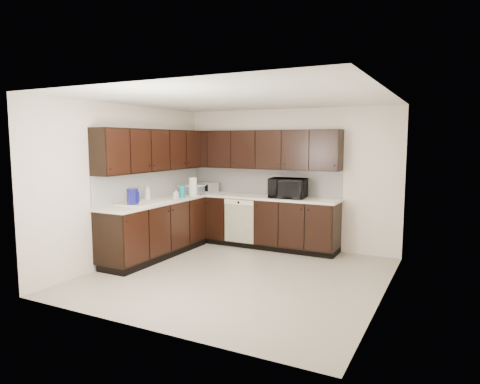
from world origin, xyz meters
name	(u,v)px	position (x,y,z in m)	size (l,w,h in m)	color
floor	(237,275)	(0.00, 0.00, 0.00)	(4.00, 4.00, 0.00)	#A89E8B
ceiling	(237,99)	(0.00, 0.00, 2.50)	(4.00, 4.00, 0.00)	white
wall_back	(288,178)	(0.00, 2.00, 1.25)	(4.00, 0.02, 2.50)	beige
wall_left	(128,183)	(-2.00, 0.00, 1.25)	(0.02, 4.00, 2.50)	beige
wall_right	(386,198)	(2.00, 0.00, 1.25)	(0.02, 4.00, 2.50)	beige
wall_front	(144,209)	(0.00, -2.00, 1.25)	(4.00, 0.02, 2.50)	beige
lower_cabinets	(216,227)	(-1.01, 1.11, 0.41)	(3.00, 2.80, 0.90)	black
countertop	(215,199)	(-1.01, 1.11, 0.92)	(3.03, 2.83, 0.04)	silver
backsplash	(211,182)	(-1.22, 1.32, 1.18)	(3.00, 2.80, 0.48)	white
upper_cabinets	(213,150)	(-1.10, 1.20, 1.77)	(3.00, 2.80, 0.70)	black
dishwasher	(239,218)	(-0.70, 1.41, 0.55)	(0.58, 0.04, 0.78)	#F0EAC4
sink	(143,207)	(-1.68, -0.01, 0.88)	(0.54, 0.82, 0.42)	#F0EAC4
microwave	(288,188)	(0.13, 1.66, 1.11)	(0.62, 0.42, 0.34)	black
soap_bottle_a	(176,194)	(-1.55, 0.70, 1.03)	(0.08, 0.08, 0.17)	gray
soap_bottle_b	(148,193)	(-1.83, 0.28, 1.07)	(0.10, 0.10, 0.27)	gray
toaster_oven	(208,187)	(-1.51, 1.69, 1.04)	(0.32, 0.23, 0.20)	silver
storage_bin	(192,190)	(-1.67, 1.35, 1.02)	(0.41, 0.30, 0.16)	white
blue_pitcher	(133,197)	(-1.66, -0.28, 1.07)	(0.17, 0.17, 0.26)	navy
teal_tumbler	(182,191)	(-1.54, 0.85, 1.05)	(0.10, 0.10, 0.21)	#0E859C
paper_towel_roll	(193,187)	(-1.54, 1.20, 1.10)	(0.15, 0.15, 0.32)	white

